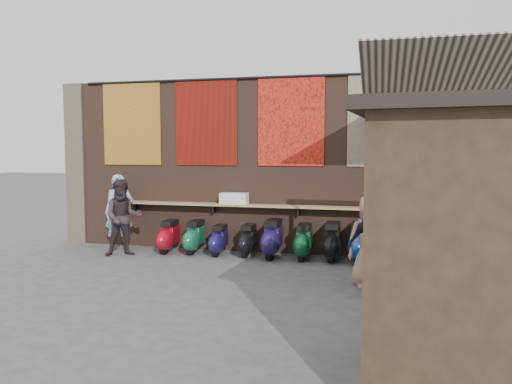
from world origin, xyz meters
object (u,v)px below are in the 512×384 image
at_px(scooter_stool_1, 195,237).
at_px(scooter_stool_7, 359,243).
at_px(scooter_stool_3, 248,240).
at_px(shopper_navy, 381,245).
at_px(scooter_stool_6, 332,242).
at_px(shopper_tan, 370,241).
at_px(scooter_stool_4, 272,239).
at_px(shelf_box, 234,198).
at_px(scooter_stool_2, 219,240).
at_px(diner_left, 119,212).
at_px(scooter_stool_0, 169,237).
at_px(scooter_stool_8, 389,245).
at_px(scooter_stool_5, 304,242).
at_px(market_stall, 510,259).
at_px(diner_right, 123,218).

relative_size(scooter_stool_1, scooter_stool_7, 0.89).
height_order(scooter_stool_3, shopper_navy, shopper_navy).
distance_m(scooter_stool_1, scooter_stool_6, 3.13).
bearing_deg(scooter_stool_7, scooter_stool_3, 179.11).
distance_m(scooter_stool_3, shopper_tan, 3.31).
distance_m(scooter_stool_3, scooter_stool_4, 0.58).
xyz_separation_m(scooter_stool_4, shopper_navy, (2.31, -2.45, 0.44)).
bearing_deg(shelf_box, shopper_tan, -35.03).
distance_m(scooter_stool_2, diner_left, 2.51).
xyz_separation_m(shelf_box, scooter_stool_0, (-1.48, -0.34, -0.89)).
bearing_deg(scooter_stool_8, scooter_stool_1, 179.96).
distance_m(scooter_stool_4, scooter_stool_5, 0.69).
bearing_deg(shopper_tan, scooter_stool_5, 110.26).
xyz_separation_m(scooter_stool_3, scooter_stool_4, (0.57, -0.05, 0.07)).
distance_m(scooter_stool_0, market_stall, 8.12).
xyz_separation_m(scooter_stool_5, scooter_stool_8, (1.78, 0.02, 0.01)).
distance_m(shopper_tan, market_stall, 3.94).
height_order(shopper_navy, market_stall, market_stall).
height_order(scooter_stool_5, market_stall, market_stall).
bearing_deg(scooter_stool_2, scooter_stool_3, 5.41).
bearing_deg(scooter_stool_8, shopper_tan, -100.51).
xyz_separation_m(scooter_stool_3, diner_left, (-3.10, -0.11, 0.55)).
relative_size(scooter_stool_2, shopper_navy, 0.41).
bearing_deg(scooter_stool_6, scooter_stool_4, -177.54).
bearing_deg(diner_left, shopper_tan, -40.56).
bearing_deg(diner_right, scooter_stool_3, -16.98).
bearing_deg(market_stall, scooter_stool_3, 131.61).
bearing_deg(scooter_stool_7, scooter_stool_6, 175.30).
height_order(scooter_stool_4, market_stall, market_stall).
distance_m(scooter_stool_5, scooter_stool_7, 1.17).
height_order(scooter_stool_2, diner_left, diner_left).
distance_m(shelf_box, diner_right, 2.52).
xyz_separation_m(scooter_stool_5, market_stall, (2.79, -5.53, 0.97)).
distance_m(shelf_box, scooter_stool_5, 1.89).
bearing_deg(shopper_tan, diner_left, 145.77).
bearing_deg(shelf_box, scooter_stool_1, -162.51).
bearing_deg(diner_right, diner_left, 96.66).
xyz_separation_m(shelf_box, scooter_stool_1, (-0.87, -0.27, -0.88)).
bearing_deg(diner_left, shopper_navy, -45.28).
height_order(scooter_stool_1, scooter_stool_3, scooter_stool_1).
xyz_separation_m(scooter_stool_5, diner_left, (-4.36, -0.09, 0.52)).
xyz_separation_m(scooter_stool_7, diner_right, (-5.14, -0.59, 0.44)).
xyz_separation_m(scooter_stool_0, scooter_stool_7, (4.30, 0.03, 0.05)).
height_order(scooter_stool_1, scooter_stool_6, scooter_stool_6).
distance_m(scooter_stool_7, scooter_stool_8, 0.61).
height_order(shelf_box, shopper_navy, shopper_navy).
distance_m(diner_left, shopper_navy, 6.44).
relative_size(scooter_stool_5, scooter_stool_6, 0.94).
relative_size(scooter_stool_2, scooter_stool_5, 0.88).
bearing_deg(shopper_navy, scooter_stool_6, -68.54).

